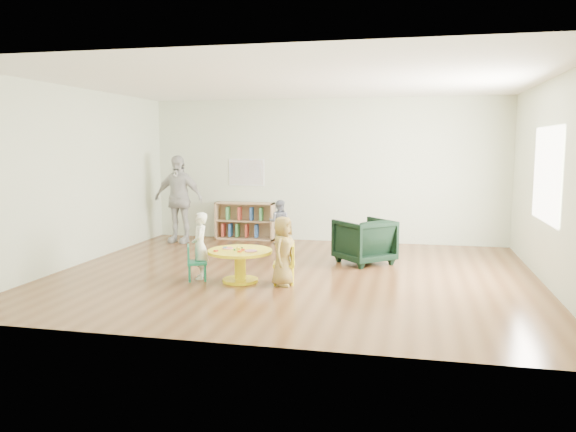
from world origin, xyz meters
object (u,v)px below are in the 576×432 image
object	(u,v)px
kid_chair_right	(287,263)
child_left	(200,246)
activity_table	(240,260)
adult_caretaker	(178,199)
child_right	(283,251)
bookshelf	(245,221)
kid_chair_left	(194,261)
armchair	(364,241)
toddler	(279,222)

from	to	relation	value
kid_chair_right	child_left	world-z (taller)	child_left
activity_table	kid_chair_right	bearing A→B (deg)	1.83
adult_caretaker	child_right	bearing A→B (deg)	-42.32
bookshelf	adult_caretaker	distance (m)	1.41
kid_chair_left	adult_caretaker	bearing A→B (deg)	-175.72
armchair	adult_caretaker	xyz separation A→B (m)	(-3.72, 1.21, 0.49)
toddler	kid_chair_left	bearing A→B (deg)	83.68
kid_chair_right	armchair	distance (m)	1.83
kid_chair_left	kid_chair_right	bearing A→B (deg)	70.69
activity_table	kid_chair_right	distance (m)	0.67
kid_chair_right	child_left	distance (m)	1.30
child_left	child_right	distance (m)	1.26
activity_table	child_right	bearing A→B (deg)	-6.80
kid_chair_right	adult_caretaker	xyz separation A→B (m)	(-2.80, 2.79, 0.56)
activity_table	bookshelf	xyz separation A→B (m)	(-0.98, 3.46, 0.05)
activity_table	kid_chair_left	size ratio (longest dim) A/B	1.78
toddler	kid_chair_right	bearing A→B (deg)	108.25
activity_table	armchair	distance (m)	2.26
kid_chair_left	bookshelf	size ratio (longest dim) A/B	0.42
activity_table	adult_caretaker	distance (m)	3.57
kid_chair_left	armchair	world-z (taller)	armchair
activity_table	armchair	bearing A→B (deg)	45.27
kid_chair_right	toddler	world-z (taller)	toddler
child_left	adult_caretaker	size ratio (longest dim) A/B	0.56
bookshelf	child_left	distance (m)	3.42
activity_table	kid_chair_left	xyz separation A→B (m)	(-0.66, -0.06, -0.04)
activity_table	kid_chair_right	xyz separation A→B (m)	(0.67, 0.02, -0.02)
kid_chair_right	child_left	xyz separation A→B (m)	(-1.28, 0.04, 0.18)
toddler	child_right	bearing A→B (deg)	107.21
bookshelf	adult_caretaker	xyz separation A→B (m)	(-1.15, -0.65, 0.49)
child_left	child_right	world-z (taller)	child_left
child_right	activity_table	bearing A→B (deg)	92.09
child_left	activity_table	bearing A→B (deg)	65.18
toddler	child_left	bearing A→B (deg)	84.03
child_right	child_left	bearing A→B (deg)	92.51
toddler	armchair	bearing A→B (deg)	143.93
child_right	kid_chair_right	bearing A→B (deg)	-10.45
bookshelf	toddler	world-z (taller)	toddler
child_left	adult_caretaker	distance (m)	3.16
kid_chair_left	adult_caretaker	xyz separation A→B (m)	(-1.48, 2.87, 0.58)
child_right	bookshelf	bearing A→B (deg)	33.43
adult_caretaker	kid_chair_right	bearing A→B (deg)	-40.99
activity_table	child_left	world-z (taller)	child_left
bookshelf	child_right	bearing A→B (deg)	-65.46
child_left	adult_caretaker	xyz separation A→B (m)	(-1.52, 2.75, 0.38)
bookshelf	child_left	size ratio (longest dim) A/B	1.26
child_left	child_right	xyz separation A→B (m)	(1.25, -0.14, -0.00)
child_right	armchair	bearing A→B (deg)	-20.80
kid_chair_left	child_right	xyz separation A→B (m)	(1.29, -0.01, 0.20)
activity_table	child_left	size ratio (longest dim) A/B	0.95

